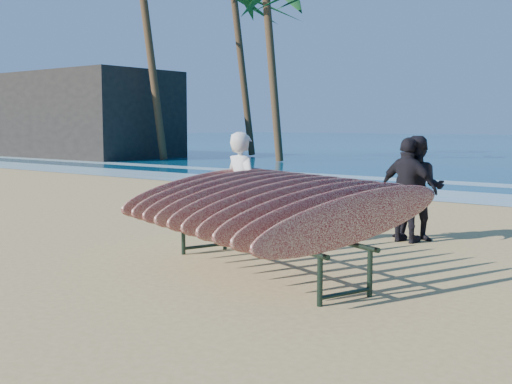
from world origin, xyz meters
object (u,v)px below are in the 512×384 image
person_dark_a (418,189)px  person_dark_b (408,190)px  palm_mid (273,8)px  surfboard_rack (264,205)px  building (84,115)px  person_white (242,190)px

person_dark_a → person_dark_b: 0.24m
person_dark_a → palm_mid: (-13.54, 14.80, 6.17)m
surfboard_rack → person_dark_b: bearing=99.4°
surfboard_rack → person_dark_a: (0.58, 3.12, -0.02)m
person_dark_a → building: size_ratio=0.16×
palm_mid → person_dark_a: bearing=-47.5°
person_dark_b → building: building is taller
person_white → person_dark_a: (1.75, 2.08, -0.03)m
person_white → person_dark_b: size_ratio=1.05×
surfboard_rack → person_dark_a: person_dark_a is taller
person_white → person_dark_b: bearing=-118.7°
surfboard_rack → palm_mid: (-12.96, 17.92, 6.15)m
person_dark_b → palm_mid: 21.12m
surfboard_rack → palm_mid: bearing=145.4°
building → person_white: bearing=-32.9°
surfboard_rack → person_dark_a: bearing=99.1°
surfboard_rack → palm_mid: 22.95m
person_dark_a → building: (-24.73, 12.79, 1.44)m
palm_mid → surfboard_rack: bearing=-54.1°
surfboard_rack → person_dark_b: 2.93m
person_white → building: building is taller
building → palm_mid: bearing=10.2°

